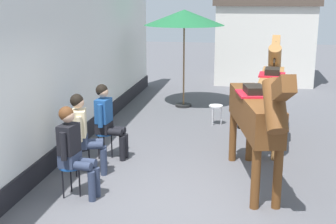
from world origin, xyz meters
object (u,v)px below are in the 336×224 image
spare_stool_white (216,108)px  cafe_parasol (184,18)px  saddled_horse_near (256,114)px  seated_visitor_middle (83,130)px  seated_visitor_near (73,147)px  seated_visitor_far (107,117)px  saddled_horse_far (272,86)px

spare_stool_white → cafe_parasol: bearing=121.2°
saddled_horse_near → spare_stool_white: (-0.85, 3.39, -0.76)m
seated_visitor_middle → cafe_parasol: size_ratio=0.54×
seated_visitor_middle → cafe_parasol: cafe_parasol is taller
seated_visitor_near → seated_visitor_far: 1.71m
seated_visitor_near → spare_stool_white: size_ratio=3.02×
seated_visitor_near → spare_stool_white: bearing=67.4°
seated_visitor_near → saddled_horse_near: bearing=19.2°
seated_visitor_far → saddled_horse_far: bearing=26.9°
seated_visitor_near → cafe_parasol: 6.20m
cafe_parasol → spare_stool_white: bearing=-58.8°
seated_visitor_middle → saddled_horse_far: 3.94m
saddled_horse_far → spare_stool_white: size_ratio=6.52×
seated_visitor_near → saddled_horse_near: saddled_horse_near is taller
seated_visitor_far → saddled_horse_near: saddled_horse_near is taller
seated_visitor_near → seated_visitor_far: size_ratio=1.00×
seated_visitor_far → cafe_parasol: cafe_parasol is taller
seated_visitor_far → spare_stool_white: seated_visitor_far is taller
seated_visitor_near → seated_visitor_far: (-0.02, 1.71, 0.00)m
seated_visitor_near → saddled_horse_near: size_ratio=0.47×
seated_visitor_near → saddled_horse_near: 2.82m
spare_stool_white → saddled_horse_near: bearing=-76.0°
cafe_parasol → spare_stool_white: (0.99, -1.63, -1.96)m
seated_visitor_near → spare_stool_white: (1.80, 4.31, -0.38)m
saddled_horse_near → saddled_horse_far: 2.33m
cafe_parasol → spare_stool_white: cafe_parasol is taller
cafe_parasol → saddled_horse_far: bearing=-51.3°
seated_visitor_near → seated_visitor_far: bearing=90.5°
seated_visitor_near → seated_visitor_middle: bearing=100.4°
seated_visitor_far → cafe_parasol: (0.82, 4.23, 1.59)m
seated_visitor_far → cafe_parasol: bearing=79.0°
saddled_horse_far → cafe_parasol: 3.68m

